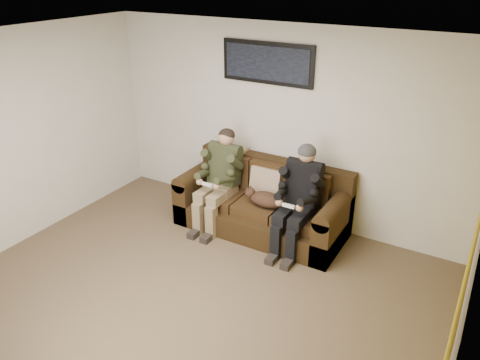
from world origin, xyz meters
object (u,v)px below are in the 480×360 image
Objects in this scene: sofa at (264,204)px; framed_poster at (267,63)px; person_left at (220,174)px; cat at (265,199)px; person_right at (299,193)px.

framed_poster is at bearing 117.28° from sofa.
person_left reaches higher than cat.
person_right reaches higher than cat.
person_right is at bearing 1.68° from cat.
framed_poster is at bearing 143.22° from person_right.
person_right is 1.04× the size of framed_poster.
person_left is at bearing -179.98° from person_right.
person_right is (1.13, 0.00, 0.00)m from person_left.
framed_poster is at bearing 118.41° from cat.
sofa is at bearing -62.72° from framed_poster.
sofa is 1.69× the size of person_left.
sofa is 0.30m from cat.
cat is (-0.45, -0.01, -0.19)m from person_right.
sofa is 1.75× the size of framed_poster.
person_left is 1.03× the size of framed_poster.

